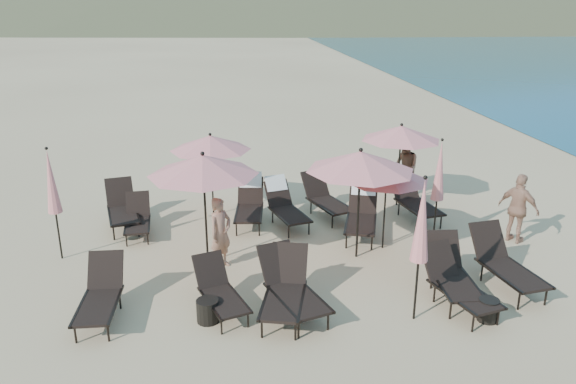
{
  "coord_description": "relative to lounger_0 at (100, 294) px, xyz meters",
  "views": [
    {
      "loc": [
        -2.45,
        -8.68,
        5.35
      ],
      "look_at": [
        -1.0,
        3.5,
        1.1
      ],
      "focal_mm": 35.0,
      "sensor_mm": 36.0,
      "label": 1
    }
  ],
  "objects": [
    {
      "name": "ground",
      "position": [
        4.69,
        -0.33,
        -0.45
      ],
      "size": [
        800.0,
        800.0,
        0.0
      ],
      "primitive_type": "plane",
      "color": "#D6BA8C",
      "rests_on": "ground"
    },
    {
      "name": "lounger_0",
      "position": [
        0.0,
        0.0,
        0.0
      ],
      "size": [
        0.67,
        1.68,
        0.96
      ],
      "rotation": [
        0.0,
        0.0,
        -0.02
      ],
      "color": "black",
      "rests_on": "ground"
    },
    {
      "name": "lounger_1",
      "position": [
        2.07,
        -0.05,
        -0.04
      ],
      "size": [
        1.07,
        1.64,
        0.88
      ],
      "rotation": [
        0.0,
        0.0,
        0.34
      ],
      "color": "black",
      "rests_on": "ground"
    },
    {
      "name": "lounger_2",
      "position": [
        3.23,
        -0.24,
        0.03
      ],
      "size": [
        1.09,
        1.9,
        1.03
      ],
      "rotation": [
        0.0,
        0.0,
        -0.24
      ],
      "color": "black",
      "rests_on": "ground"
    },
    {
      "name": "lounger_3",
      "position": [
        3.35,
        -0.18,
        0.03
      ],
      "size": [
        1.23,
        1.92,
        1.03
      ],
      "rotation": [
        0.0,
        0.0,
        0.33
      ],
      "color": "black",
      "rests_on": "ground"
    },
    {
      "name": "lounger_4",
      "position": [
        6.41,
        0.02,
        0.03
      ],
      "size": [
        0.77,
        1.81,
        1.02
      ],
      "rotation": [
        0.0,
        0.0,
        -0.06
      ],
      "color": "black",
      "rests_on": "ground"
    },
    {
      "name": "lounger_5",
      "position": [
        7.58,
        0.25,
        0.05
      ],
      "size": [
        0.98,
        1.93,
        1.06
      ],
      "rotation": [
        0.0,
        0.0,
        0.16
      ],
      "color": "black",
      "rests_on": "ground"
    },
    {
      "name": "lounger_6",
      "position": [
        -0.29,
        4.28,
        0.03
      ],
      "size": [
        1.07,
        1.89,
        1.03
      ],
      "rotation": [
        0.0,
        0.0,
        0.23
      ],
      "color": "black",
      "rests_on": "ground"
    },
    {
      "name": "lounger_7",
      "position": [
        0.15,
        3.72,
        -0.05
      ],
      "size": [
        0.69,
        1.54,
        0.86
      ],
      "rotation": [
        0.0,
        0.0,
        0.09
      ],
      "color": "black",
      "rests_on": "ground"
    },
    {
      "name": "lounger_8",
      "position": [
        2.84,
        4.18,
        0.08
      ],
      "size": [
        0.84,
        1.84,
        1.11
      ],
      "rotation": [
        0.0,
        0.0,
        -0.11
      ],
      "color": "black",
      "rests_on": "ground"
    },
    {
      "name": "lounger_9",
      "position": [
        4.81,
        4.38,
        0.03
      ],
      "size": [
        1.22,
        1.89,
        1.01
      ],
      "rotation": [
        0.0,
        0.0,
        0.34
      ],
      "color": "black",
      "rests_on": "ground"
    },
    {
      "name": "lounger_10",
      "position": [
        5.46,
        3.15,
        0.11
      ],
      "size": [
        1.18,
        1.98,
        1.17
      ],
      "rotation": [
        0.0,
        0.0,
        -0.29
      ],
      "color": "black",
      "rests_on": "ground"
    },
    {
      "name": "lounger_11",
      "position": [
        7.03,
        3.95,
        0.03
      ],
      "size": [
        0.99,
        1.89,
        1.03
      ],
      "rotation": [
        0.0,
        0.0,
        0.18
      ],
      "color": "black",
      "rests_on": "ground"
    },
    {
      "name": "lounger_12",
      "position": [
        3.69,
        3.96,
        0.06
      ],
      "size": [
        1.07,
        1.82,
        1.07
      ],
      "rotation": [
        0.0,
        0.0,
        0.28
      ],
      "color": "black",
      "rests_on": "ground"
    },
    {
      "name": "lounger_13",
      "position": [
        6.35,
        -0.38,
        0.01
      ],
      "size": [
        1.09,
        1.83,
        0.99
      ],
      "rotation": [
        0.0,
        0.0,
        0.27
      ],
      "color": "black",
      "rests_on": "ground"
    },
    {
      "name": "umbrella_open_0",
      "position": [
        1.82,
        1.98,
        1.71
      ],
      "size": [
        2.27,
        2.27,
        2.45
      ],
      "color": "black",
      "rests_on": "ground"
    },
    {
      "name": "umbrella_open_1",
      "position": [
        5.04,
        1.87,
        1.72
      ],
      "size": [
        2.28,
        2.28,
        2.45
      ],
      "color": "black",
      "rests_on": "ground"
    },
    {
      "name": "umbrella_open_2",
      "position": [
        5.73,
        2.24,
        1.33
      ],
      "size": [
        1.87,
        1.87,
        2.01
      ],
      "color": "black",
      "rests_on": "ground"
    },
    {
      "name": "umbrella_open_3",
      "position": [
        1.92,
        4.73,
        1.49
      ],
      "size": [
        2.04,
        2.04,
        2.19
      ],
      "color": "black",
      "rests_on": "ground"
    },
    {
      "name": "umbrella_open_4",
      "position": [
        6.88,
        4.92,
        1.56
      ],
      "size": [
        2.11,
        2.11,
        2.27
      ],
      "color": "black",
      "rests_on": "ground"
    },
    {
      "name": "umbrella_closed_0",
      "position": [
        5.46,
        -0.71,
        1.39
      ],
      "size": [
        0.31,
        0.31,
        2.65
      ],
      "color": "black",
      "rests_on": "ground"
    },
    {
      "name": "umbrella_closed_1",
      "position": [
        6.98,
        2.39,
        1.27
      ],
      "size": [
        0.29,
        0.29,
        2.47
      ],
      "color": "black",
      "rests_on": "ground"
    },
    {
      "name": "umbrella_closed_2",
      "position": [
        -1.33,
        2.54,
        1.29
      ],
      "size": [
        0.29,
        0.29,
        2.5
      ],
      "color": "black",
      "rests_on": "ground"
    },
    {
      "name": "side_table_0",
      "position": [
        1.86,
        -0.37,
        -0.24
      ],
      "size": [
        0.4,
        0.4,
        0.41
      ],
      "primitive_type": "cylinder",
      "color": "black",
      "rests_on": "ground"
    },
    {
      "name": "side_table_1",
      "position": [
        6.72,
        -0.92,
        -0.24
      ],
      "size": [
        0.36,
        0.36,
        0.41
      ],
      "primitive_type": "cylinder",
      "color": "black",
      "rests_on": "ground"
    },
    {
      "name": "beachgoer_a",
      "position": [
        2.11,
        1.73,
        0.31
      ],
      "size": [
        0.65,
        0.65,
        1.53
      ],
      "primitive_type": "imported",
      "rotation": [
        0.0,
        0.0,
        0.77
      ],
      "color": "#9D6B55",
      "rests_on": "ground"
    },
    {
      "name": "beachgoer_b",
      "position": [
        7.3,
        5.62,
        0.39
      ],
      "size": [
        0.75,
        0.9,
        1.68
      ],
      "primitive_type": "imported",
      "rotation": [
        0.0,
        0.0,
        -1.42
      ],
      "color": "#8B6048",
      "rests_on": "ground"
    },
    {
      "name": "beachgoer_c",
      "position": [
        8.87,
        2.23,
        0.36
      ],
      "size": [
        0.88,
        1.01,
        1.63
      ],
      "primitive_type": "imported",
      "rotation": [
        0.0,
        0.0,
        2.2
      ],
      "color": "tan",
      "rests_on": "ground"
    }
  ]
}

